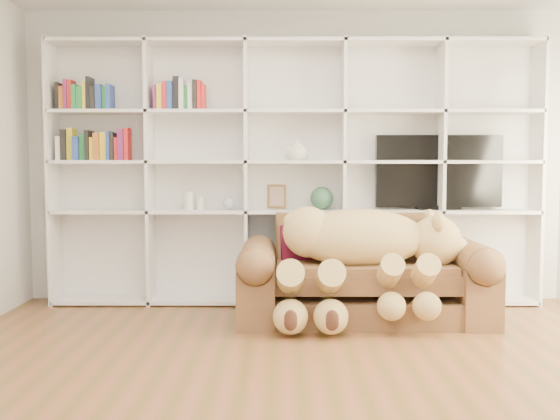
{
  "coord_description": "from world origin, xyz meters",
  "views": [
    {
      "loc": [
        -0.12,
        -3.37,
        1.28
      ],
      "look_at": [
        -0.13,
        1.63,
        0.91
      ],
      "focal_mm": 40.0,
      "sensor_mm": 36.0,
      "label": 1
    }
  ],
  "objects": [
    {
      "name": "figurine_short",
      "position": [
        -0.86,
        2.3,
        0.92
      ],
      "size": [
        0.08,
        0.08,
        0.12
      ],
      "primitive_type": "cylinder",
      "rotation": [
        0.0,
        0.0,
        0.19
      ],
      "color": "silver",
      "rests_on": "bookshelf"
    },
    {
      "name": "wall_front",
      "position": [
        0.0,
        -2.5,
        1.35
      ],
      "size": [
        5.0,
        0.02,
        2.7
      ],
      "primitive_type": "cube",
      "color": "silver",
      "rests_on": "floor"
    },
    {
      "name": "teddy_bear",
      "position": [
        0.52,
        1.54,
        0.6
      ],
      "size": [
        1.58,
        0.85,
        0.92
      ],
      "rotation": [
        0.0,
        0.0,
        0.17
      ],
      "color": "tan",
      "rests_on": "sofa"
    },
    {
      "name": "bookshelf",
      "position": [
        -0.24,
        2.36,
        1.31
      ],
      "size": [
        4.43,
        0.35,
        2.4
      ],
      "color": "white",
      "rests_on": "floor"
    },
    {
      "name": "figurine_tall",
      "position": [
        -0.97,
        2.3,
        0.95
      ],
      "size": [
        0.11,
        0.11,
        0.17
      ],
      "primitive_type": "cylinder",
      "rotation": [
        0.0,
        0.0,
        -0.3
      ],
      "color": "silver",
      "rests_on": "bookshelf"
    },
    {
      "name": "green_vase",
      "position": [
        0.25,
        2.3,
        0.97
      ],
      "size": [
        0.21,
        0.21,
        0.21
      ],
      "primitive_type": "sphere",
      "color": "#2C553A",
      "rests_on": "bookshelf"
    },
    {
      "name": "picture_frame",
      "position": [
        -0.17,
        2.3,
        0.99
      ],
      "size": [
        0.18,
        0.07,
        0.22
      ],
      "primitive_type": "cube",
      "rotation": [
        0.0,
        0.0,
        -0.26
      ],
      "color": "brown",
      "rests_on": "bookshelf"
    },
    {
      "name": "throw_pillow",
      "position": [
        0.04,
        1.85,
        0.6
      ],
      "size": [
        0.36,
        0.24,
        0.35
      ],
      "primitive_type": "cube",
      "rotation": [
        -0.24,
        0.0,
        0.18
      ],
      "color": "maroon",
      "rests_on": "sofa"
    },
    {
      "name": "wall_back",
      "position": [
        0.0,
        2.5,
        1.35
      ],
      "size": [
        5.0,
        0.02,
        2.7
      ],
      "primitive_type": "cube",
      "color": "silver",
      "rests_on": "floor"
    },
    {
      "name": "floor",
      "position": [
        0.0,
        0.0,
        0.0
      ],
      "size": [
        5.0,
        5.0,
        0.0
      ],
      "primitive_type": "plane",
      "color": "brown",
      "rests_on": "ground"
    },
    {
      "name": "snow_globe",
      "position": [
        -0.6,
        2.3,
        0.93
      ],
      "size": [
        0.11,
        0.11,
        0.11
      ],
      "primitive_type": "sphere",
      "color": "silver",
      "rests_on": "bookshelf"
    },
    {
      "name": "shelf_vase",
      "position": [
        0.02,
        2.3,
        1.42
      ],
      "size": [
        0.24,
        0.24,
        0.21
      ],
      "primitive_type": "imported",
      "rotation": [
        0.0,
        0.0,
        -0.24
      ],
      "color": "beige",
      "rests_on": "bookshelf"
    },
    {
      "name": "sofa",
      "position": [
        0.55,
        1.71,
        0.32
      ],
      "size": [
        2.03,
        0.88,
        0.85
      ],
      "color": "brown",
      "rests_on": "floor"
    },
    {
      "name": "tv",
      "position": [
        1.32,
        2.35,
        1.2
      ],
      "size": [
        1.15,
        0.18,
        0.68
      ],
      "color": "black",
      "rests_on": "bookshelf"
    }
  ]
}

